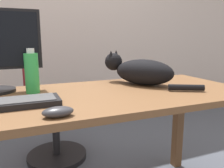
% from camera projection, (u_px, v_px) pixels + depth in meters
% --- Properties ---
extents(back_wall, '(6.00, 0.04, 2.60)m').
position_uv_depth(back_wall, '(51.00, 8.00, 2.42)').
color(back_wall, beige).
rests_on(back_wall, ground_plane).
extents(desk, '(1.57, 0.68, 0.71)m').
position_uv_depth(desk, '(100.00, 112.00, 1.16)').
color(desk, brown).
rests_on(desk, ground_plane).
extents(office_chair, '(0.48, 0.48, 0.91)m').
position_uv_depth(office_chair, '(49.00, 114.00, 1.82)').
color(office_chair, black).
rests_on(office_chair, ground_plane).
extents(keyboard, '(0.44, 0.15, 0.03)m').
position_uv_depth(keyboard, '(3.00, 104.00, 0.90)').
color(keyboard, black).
rests_on(keyboard, desk).
extents(cat, '(0.38, 0.52, 0.20)m').
position_uv_depth(cat, '(140.00, 71.00, 1.35)').
color(cat, black).
rests_on(cat, desk).
extents(computer_mouse, '(0.11, 0.06, 0.04)m').
position_uv_depth(computer_mouse, '(58.00, 112.00, 0.79)').
color(computer_mouse, '#333338').
rests_on(computer_mouse, desk).
extents(water_bottle, '(0.07, 0.07, 0.22)m').
position_uv_depth(water_bottle, '(32.00, 73.00, 1.13)').
color(water_bottle, green).
rests_on(water_bottle, desk).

